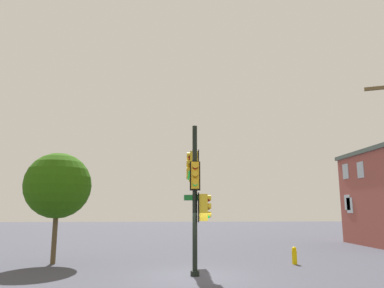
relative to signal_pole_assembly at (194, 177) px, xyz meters
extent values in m
plane|color=#3E3F4A|center=(-1.64, 0.07, -4.16)|extent=(120.00, 120.00, 0.00)
cylinder|color=black|center=(-1.64, 0.07, -1.05)|extent=(0.20, 0.20, 6.21)
cylinder|color=black|center=(-1.64, 0.07, -4.06)|extent=(0.36, 0.36, 0.20)
cylinder|color=black|center=(0.88, -0.01, 1.27)|extent=(5.04, 0.30, 0.14)
cylinder|color=black|center=(-0.51, 0.04, 0.77)|extent=(2.30, 0.15, 1.07)
cube|color=yellow|center=(-0.72, 0.04, 0.52)|extent=(0.35, 0.38, 1.10)
cube|color=black|center=(-0.74, -0.16, 0.52)|extent=(0.44, 0.07, 1.22)
sphere|color=maroon|center=(-0.71, 0.24, 0.86)|extent=(0.22, 0.22, 0.22)
cylinder|color=yellow|center=(-0.70, 0.30, 0.91)|extent=(0.24, 0.16, 0.23)
sphere|color=#855607|center=(-0.71, 0.24, 0.52)|extent=(0.22, 0.22, 0.22)
cylinder|color=yellow|center=(-0.70, 0.30, 0.57)|extent=(0.24, 0.16, 0.23)
sphere|color=#20FF59|center=(-0.71, 0.24, 0.18)|extent=(0.22, 0.22, 0.22)
cylinder|color=yellow|center=(-0.70, 0.30, 0.23)|extent=(0.24, 0.16, 0.23)
cube|color=yellow|center=(0.19, 0.02, 0.52)|extent=(0.32, 0.36, 1.10)
cube|color=black|center=(0.19, -0.18, 0.52)|extent=(0.44, 0.04, 1.22)
sphere|color=maroon|center=(0.19, 0.22, 0.86)|extent=(0.22, 0.22, 0.22)
cylinder|color=yellow|center=(0.19, 0.28, 0.91)|extent=(0.23, 0.14, 0.23)
sphere|color=#855607|center=(0.19, 0.22, 0.52)|extent=(0.22, 0.22, 0.22)
cylinder|color=yellow|center=(0.19, 0.28, 0.57)|extent=(0.23, 0.14, 0.23)
sphere|color=#20FF59|center=(0.19, 0.22, 0.18)|extent=(0.22, 0.22, 0.22)
cylinder|color=yellow|center=(0.19, 0.28, 0.23)|extent=(0.23, 0.14, 0.23)
cube|color=yellow|center=(1.11, -0.01, 0.52)|extent=(0.32, 0.36, 1.10)
cube|color=black|center=(1.11, -0.21, 0.52)|extent=(0.44, 0.04, 1.22)
sphere|color=maroon|center=(1.11, 0.19, 0.86)|extent=(0.22, 0.22, 0.22)
cylinder|color=yellow|center=(1.11, 0.25, 0.91)|extent=(0.23, 0.14, 0.23)
sphere|color=#855607|center=(1.11, 0.19, 0.52)|extent=(0.22, 0.22, 0.22)
cylinder|color=yellow|center=(1.11, 0.25, 0.57)|extent=(0.23, 0.14, 0.23)
sphere|color=#20FF59|center=(1.11, 0.19, 0.18)|extent=(0.22, 0.22, 0.22)
cylinder|color=yellow|center=(1.11, 0.25, 0.23)|extent=(0.23, 0.14, 0.23)
cube|color=yellow|center=(2.02, -0.04, 0.52)|extent=(0.33, 0.37, 1.10)
cube|color=black|center=(2.03, -0.24, 0.52)|extent=(0.44, 0.05, 1.22)
sphere|color=maroon|center=(2.02, 0.16, 0.86)|extent=(0.22, 0.22, 0.22)
cylinder|color=yellow|center=(2.02, 0.22, 0.91)|extent=(0.23, 0.14, 0.23)
sphere|color=#855607|center=(2.02, 0.16, 0.52)|extent=(0.22, 0.22, 0.22)
cylinder|color=yellow|center=(2.02, 0.22, 0.57)|extent=(0.23, 0.14, 0.23)
sphere|color=#20FF59|center=(2.02, 0.16, 0.18)|extent=(0.22, 0.22, 0.22)
cylinder|color=yellow|center=(2.02, 0.22, 0.23)|extent=(0.23, 0.14, 0.23)
cube|color=gold|center=(2.94, -0.07, 0.52)|extent=(0.33, 0.37, 1.10)
cube|color=black|center=(2.94, -0.27, 0.52)|extent=(0.44, 0.05, 1.22)
sphere|color=maroon|center=(2.93, 0.13, 0.86)|extent=(0.22, 0.22, 0.22)
cylinder|color=gold|center=(2.93, 0.19, 0.91)|extent=(0.23, 0.14, 0.23)
sphere|color=#855607|center=(2.93, 0.13, 0.52)|extent=(0.22, 0.22, 0.22)
cylinder|color=gold|center=(2.93, 0.19, 0.57)|extent=(0.23, 0.14, 0.23)
sphere|color=#20FF59|center=(2.93, 0.13, 0.18)|extent=(0.22, 0.22, 0.22)
cylinder|color=gold|center=(2.93, 0.19, 0.23)|extent=(0.23, 0.14, 0.23)
cube|color=yellow|center=(-1.99, 0.08, -0.13)|extent=(0.37, 0.33, 1.10)
cube|color=black|center=(-1.79, 0.08, -0.13)|extent=(0.05, 0.44, 1.22)
sphere|color=maroon|center=(-2.19, 0.09, 0.21)|extent=(0.22, 0.22, 0.22)
cylinder|color=yellow|center=(-2.25, 0.09, 0.26)|extent=(0.15, 0.24, 0.23)
sphere|color=#855607|center=(-2.19, 0.09, -0.13)|extent=(0.22, 0.22, 0.22)
cylinder|color=yellow|center=(-2.25, 0.09, -0.08)|extent=(0.15, 0.24, 0.23)
sphere|color=#20FF59|center=(-2.19, 0.09, -0.47)|extent=(0.22, 0.22, 0.22)
cylinder|color=yellow|center=(-2.25, 0.09, -0.42)|extent=(0.15, 0.24, 0.23)
cube|color=yellow|center=(-1.65, -0.28, -1.43)|extent=(0.33, 0.37, 1.10)
cube|color=black|center=(-1.64, -0.08, -1.43)|extent=(0.44, 0.05, 1.22)
sphere|color=maroon|center=(-1.66, -0.48, -1.09)|extent=(0.22, 0.22, 0.22)
cylinder|color=yellow|center=(-1.66, -0.54, -1.04)|extent=(0.24, 0.15, 0.23)
sphere|color=#855607|center=(-1.66, -0.48, -1.43)|extent=(0.22, 0.22, 0.22)
cylinder|color=yellow|center=(-1.66, -0.54, -1.38)|extent=(0.24, 0.15, 0.23)
sphere|color=#20FF59|center=(-1.66, -0.48, -1.77)|extent=(0.22, 0.22, 0.22)
cylinder|color=yellow|center=(-1.66, -0.54, -1.72)|extent=(0.24, 0.15, 0.23)
cube|color=white|center=(1.13, -0.01, 1.57)|extent=(0.94, 0.05, 0.26)
cube|color=#1D7E26|center=(1.13, -0.01, 1.57)|extent=(0.90, 0.06, 0.22)
cube|color=white|center=(-1.64, 0.07, -1.03)|extent=(0.05, 0.94, 0.26)
cube|color=#167228|center=(-1.64, 0.07, -1.03)|extent=(0.06, 0.90, 0.22)
cylinder|color=#E2BB07|center=(1.17, -4.99, -3.83)|extent=(0.24, 0.24, 0.65)
sphere|color=#EDBD03|center=(1.17, -4.99, -3.44)|extent=(0.22, 0.22, 0.22)
cylinder|color=yellow|center=(1.32, -4.99, -3.80)|extent=(0.12, 0.10, 0.10)
cylinder|color=brown|center=(1.89, 6.87, -2.94)|extent=(0.24, 0.24, 2.43)
sphere|color=#26560B|center=(1.89, 6.87, -0.31)|extent=(3.33, 3.33, 3.33)
cube|color=#A5B7C6|center=(11.31, -12.91, -1.00)|extent=(0.90, 0.04, 1.20)
cube|color=#A5B7C6|center=(8.93, -12.91, 1.36)|extent=(0.90, 0.04, 1.20)
cube|color=#A5B7C6|center=(10.98, -12.91, -1.22)|extent=(0.90, 0.04, 1.20)
cube|color=#A5B7C6|center=(11.23, -12.91, 1.48)|extent=(0.90, 0.04, 1.20)
camera|label=1|loc=(-16.63, 0.99, -1.48)|focal=33.21mm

